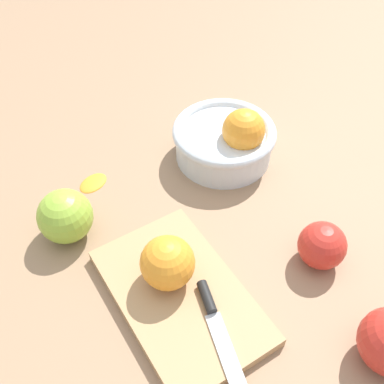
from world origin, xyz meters
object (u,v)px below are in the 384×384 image
apple_front_left (65,216)px  apple_back_right_2 (322,245)px  cutting_board (180,296)px  orange_on_board (168,263)px  bowl (227,139)px  knife (215,320)px

apple_front_left → apple_back_right_2: bearing=64.3°
cutting_board → orange_on_board: (-0.03, -0.01, 0.05)m
cutting_board → apple_front_left: apple_front_left is taller
apple_back_right_2 → bowl: bearing=-169.0°
cutting_board → orange_on_board: orange_on_board is taller
orange_on_board → apple_front_left: bearing=-138.8°
cutting_board → orange_on_board: bearing=-163.0°
cutting_board → orange_on_board: size_ratio=3.43×
bowl → apple_front_left: size_ratio=2.17×
orange_on_board → apple_front_left: (-0.13, -0.12, -0.01)m
knife → apple_front_left: (-0.21, -0.15, 0.02)m
bowl → cutting_board: bowl is taller
knife → apple_front_left: 0.26m
bowl → apple_front_left: bearing=-73.4°
apple_front_left → knife: bearing=35.7°
orange_on_board → apple_front_left: orange_on_board is taller
orange_on_board → cutting_board: bearing=17.0°
orange_on_board → apple_back_right_2: (0.03, 0.22, -0.02)m
bowl → apple_back_right_2: 0.25m
bowl → orange_on_board: 0.28m
orange_on_board → apple_back_right_2: bearing=82.9°
knife → apple_back_right_2: size_ratio=2.28×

